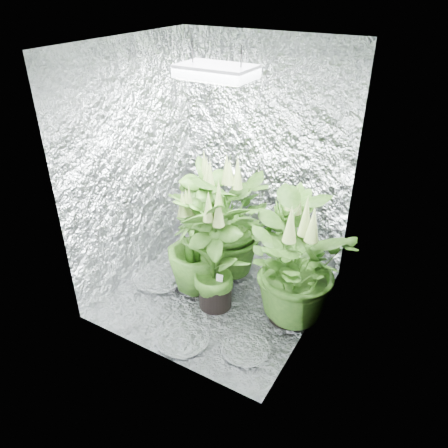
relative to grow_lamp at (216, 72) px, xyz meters
name	(u,v)px	position (x,y,z in m)	size (l,w,h in m)	color
ground	(218,294)	(0.00, 0.00, -1.83)	(1.60, 1.60, 0.00)	silver
walls	(217,188)	(0.00, 0.00, -0.83)	(1.62, 1.62, 2.00)	silver
ceiling	(216,43)	(0.00, 0.00, 0.17)	(1.60, 1.60, 0.01)	silver
grow_lamp	(216,72)	(0.00, 0.00, 0.00)	(0.50, 0.30, 0.22)	gray
plant_a	(229,221)	(-0.09, 0.35, -1.31)	(1.12, 1.12, 1.08)	black
plant_b	(208,215)	(-0.33, 0.39, -1.33)	(0.68, 0.68, 1.06)	black
plant_c	(289,236)	(0.38, 0.55, -1.42)	(0.61, 0.61, 0.90)	black
plant_d	(195,245)	(-0.21, -0.01, -1.39)	(0.64, 0.64, 0.97)	black
plant_e	(292,267)	(0.62, 0.03, -1.34)	(0.99, 0.99, 1.04)	black
plant_f	(215,254)	(0.05, -0.13, -1.32)	(0.74, 0.74, 1.08)	black
circulation_fan	(296,287)	(0.60, 0.25, -1.68)	(0.14, 0.31, 0.35)	black
plant_label	(219,279)	(0.11, -0.16, -1.53)	(0.05, 0.01, 0.09)	white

